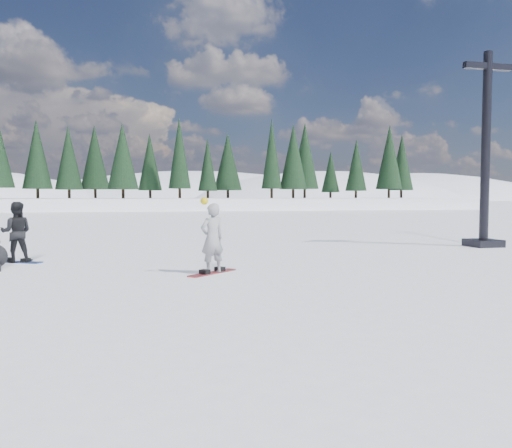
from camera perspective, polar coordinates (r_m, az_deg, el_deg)
The scene contains 7 objects.
ground at distance 12.38m, azimuth -18.72°, elevation -5.75°, with size 420.00×420.00×0.00m, color white.
alpine_backdrop at distance 202.36m, azimuth -15.42°, elevation -1.31°, with size 412.50×227.00×53.20m.
lift_tower at distance 20.35m, azimuth 24.73°, elevation 5.81°, with size 1.97×1.11×7.14m.
snowboarder_woman at distance 12.17m, azimuth -5.04°, elevation -1.61°, with size 0.74×0.63×1.86m.
snowboarder_man at distance 15.66m, azimuth -25.72°, elevation -0.85°, with size 0.84×0.65×1.73m, color black.
snowboard_woman at distance 12.28m, azimuth -5.01°, elevation -5.58°, with size 1.50×0.28×0.03m, color maroon.
snowboard_man at distance 15.74m, azimuth -25.64°, elevation -3.93°, with size 1.50×0.28×0.03m, color navy.
Camera 1 is at (1.52, -12.13, 1.91)m, focal length 35.00 mm.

